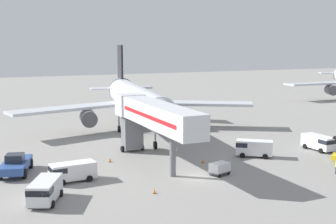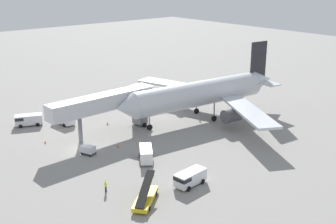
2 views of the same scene
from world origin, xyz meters
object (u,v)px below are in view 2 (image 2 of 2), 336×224
Objects in this scene: safety_cone_alpha at (45,142)px; service_van_rear_left at (28,119)px; jet_bridge at (109,103)px; service_van_far_center at (63,118)px; ground_crew_worker_foreground at (106,186)px; baggage_cart_rear_right at (88,150)px; service_van_outer_left at (190,178)px; pushback_tug at (74,107)px; service_van_outer_right at (146,153)px; belt_loader_truck at (145,197)px; airplane_at_gate at (204,93)px; safety_cone_bravo at (107,123)px; safety_cone_charlie at (118,146)px.

service_van_rear_left is at bearing 172.06° from safety_cone_alpha.
jet_bridge is at bearing 71.16° from safety_cone_alpha.
service_van_far_center is 2.88× the size of ground_crew_worker_foreground.
service_van_rear_left is 2.14× the size of baggage_cart_rear_right.
service_van_outer_left is 10.05× the size of safety_cone_alpha.
service_van_outer_right is (28.79, -3.48, 0.14)m from pushback_tug.
service_van_outer_right is 0.99× the size of service_van_outer_left.
service_van_outer_right is 2.82× the size of ground_crew_worker_foreground.
jet_bridge is 11.98m from service_van_far_center.
belt_loader_truck is at bearing -91.53° from service_van_outer_left.
jet_bridge is 10.46m from baggage_cart_rear_right.
airplane_at_gate is 19.49m from safety_cone_bravo.
jet_bridge reaches higher than ground_crew_worker_foreground.
service_van_outer_right is 11.08m from ground_crew_worker_foreground.
airplane_at_gate is at bearing 57.26° from service_van_rear_left.
jet_bridge reaches higher than service_van_outer_left.
pushback_tug is 11.14m from safety_cone_bravo.
airplane_at_gate is 28.91m from service_van_outer_left.
jet_bridge is 23.91m from service_van_outer_left.
safety_cone_charlie is (16.22, 1.43, -0.89)m from service_van_far_center.
airplane_at_gate is 16.23× the size of baggage_cart_rear_right.
airplane_at_gate reaches higher than ground_crew_worker_foreground.
pushback_tug is (-15.68, 1.54, -4.74)m from jet_bridge.
service_van_outer_left is 17.54m from safety_cone_charlie.
safety_cone_charlie reaches higher than safety_cone_alpha.
service_van_outer_left is at bearing 10.49° from service_van_rear_left.
ground_crew_worker_foreground is (4.47, -10.13, -0.31)m from service_van_outer_right.
service_van_outer_left is (37.22, 6.89, -0.04)m from service_van_rear_left.
baggage_cart_rear_right is (19.14, 1.72, -0.42)m from service_van_rear_left.
service_van_outer_right is at bearing 142.08° from belt_loader_truck.
service_van_far_center is at bearing -122.90° from airplane_at_gate.
jet_bridge is at bearing 33.59° from service_van_rear_left.
airplane_at_gate reaches higher than baggage_cart_rear_right.
airplane_at_gate is 23.63× the size of ground_crew_worker_foreground.
service_van_rear_left is 10.39m from safety_cone_alpha.
airplane_at_gate reaches higher than jet_bridge.
service_van_far_center reaches higher than ground_crew_worker_foreground.
service_van_rear_left is 9.59× the size of safety_cone_bravo.
ground_crew_worker_foreground is (-5.75, -9.75, -0.25)m from service_van_outer_left.
jet_bridge reaches higher than service_van_outer_right.
jet_bridge is 3.85× the size of service_van_rear_left.
safety_cone_bravo is at bearing 170.31° from service_van_outer_left.
service_van_far_center is 9.35× the size of safety_cone_charlie.
safety_cone_charlie is at bearing -85.98° from airplane_at_gate.
belt_loader_truck is 18.89m from safety_cone_charlie.
service_van_far_center is 6.55m from service_van_rear_left.
safety_cone_charlie is (-17.52, 0.09, -0.89)m from service_van_outer_left.
service_van_far_center is (-14.72, -22.76, -3.95)m from airplane_at_gate.
belt_loader_truck is (23.14, -9.76, -5.06)m from jet_bridge.
service_van_outer_left is (23.33, -2.33, -4.66)m from jet_bridge.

